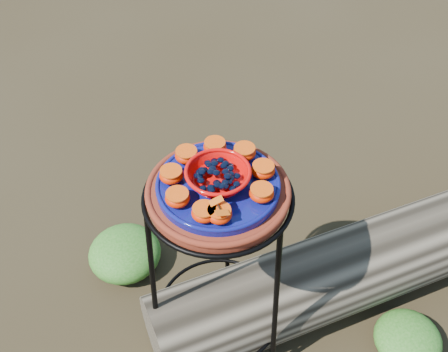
# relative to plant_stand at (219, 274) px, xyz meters

# --- Properties ---
(ground) EXTENTS (60.00, 60.00, 0.00)m
(ground) POSITION_rel_plant_stand_xyz_m (0.00, 0.00, -0.35)
(ground) COLOR black
(plant_stand) EXTENTS (0.44, 0.44, 0.70)m
(plant_stand) POSITION_rel_plant_stand_xyz_m (0.00, 0.00, 0.00)
(plant_stand) COLOR black
(plant_stand) RESTS_ON ground
(terracotta_saucer) EXTENTS (0.37, 0.37, 0.03)m
(terracotta_saucer) POSITION_rel_plant_stand_xyz_m (0.00, 0.00, 0.37)
(terracotta_saucer) COLOR #5E2219
(terracotta_saucer) RESTS_ON plant_stand
(cobalt_plate) EXTENTS (0.32, 0.32, 0.02)m
(cobalt_plate) POSITION_rel_plant_stand_xyz_m (0.00, 0.00, 0.39)
(cobalt_plate) COLOR #06164D
(cobalt_plate) RESTS_ON terracotta_saucer
(red_bowl) EXTENTS (0.16, 0.16, 0.04)m
(red_bowl) POSITION_rel_plant_stand_xyz_m (0.00, 0.00, 0.42)
(red_bowl) COLOR red
(red_bowl) RESTS_ON cobalt_plate
(glass_gems) EXTENTS (0.12, 0.12, 0.02)m
(glass_gems) POSITION_rel_plant_stand_xyz_m (0.00, 0.00, 0.46)
(glass_gems) COLOR black
(glass_gems) RESTS_ON red_bowl
(orange_half_0) EXTENTS (0.06, 0.06, 0.03)m
(orange_half_0) POSITION_rel_plant_stand_xyz_m (0.02, -0.12, 0.42)
(orange_half_0) COLOR #BE0E00
(orange_half_0) RESTS_ON cobalt_plate
(orange_half_1) EXTENTS (0.06, 0.06, 0.03)m
(orange_half_1) POSITION_rel_plant_stand_xyz_m (0.11, -0.04, 0.42)
(orange_half_1) COLOR #BE0E00
(orange_half_1) RESTS_ON cobalt_plate
(orange_half_2) EXTENTS (0.06, 0.06, 0.03)m
(orange_half_2) POSITION_rel_plant_stand_xyz_m (0.11, 0.04, 0.42)
(orange_half_2) COLOR #BE0E00
(orange_half_2) RESTS_ON cobalt_plate
(orange_half_3) EXTENTS (0.06, 0.06, 0.03)m
(orange_half_3) POSITION_rel_plant_stand_xyz_m (0.06, 0.11, 0.42)
(orange_half_3) COLOR #BE0E00
(orange_half_3) RESTS_ON cobalt_plate
(orange_half_4) EXTENTS (0.06, 0.06, 0.03)m
(orange_half_4) POSITION_rel_plant_stand_xyz_m (-0.02, 0.12, 0.42)
(orange_half_4) COLOR #BE0E00
(orange_half_4) RESTS_ON cobalt_plate
(orange_half_5) EXTENTS (0.06, 0.06, 0.03)m
(orange_half_5) POSITION_rel_plant_stand_xyz_m (-0.09, 0.07, 0.42)
(orange_half_5) COLOR #BE0E00
(orange_half_5) RESTS_ON cobalt_plate
(orange_half_6) EXTENTS (0.06, 0.06, 0.03)m
(orange_half_6) POSITION_rel_plant_stand_xyz_m (-0.12, -0.00, 0.42)
(orange_half_6) COLOR #BE0E00
(orange_half_6) RESTS_ON cobalt_plate
(orange_half_7) EXTENTS (0.06, 0.06, 0.03)m
(orange_half_7) POSITION_rel_plant_stand_xyz_m (-0.09, -0.08, 0.42)
(orange_half_7) COLOR #BE0E00
(orange_half_7) RESTS_ON cobalt_plate
(orange_half_8) EXTENTS (0.06, 0.06, 0.03)m
(orange_half_8) POSITION_rel_plant_stand_xyz_m (-0.02, -0.12, 0.42)
(orange_half_8) COLOR #BE0E00
(orange_half_8) RESTS_ON cobalt_plate
(butterfly) EXTENTS (0.09, 0.08, 0.01)m
(butterfly) POSITION_rel_plant_stand_xyz_m (0.02, -0.12, 0.44)
(butterfly) COLOR #DC550D
(butterfly) RESTS_ON orange_half_0
(driftwood_log) EXTENTS (1.57, 1.15, 0.30)m
(driftwood_log) POSITION_rel_plant_stand_xyz_m (0.49, 0.25, -0.20)
(driftwood_log) COLOR black
(driftwood_log) RESTS_ON ground
(foliage_left) EXTENTS (0.28, 0.28, 0.14)m
(foliage_left) POSITION_rel_plant_stand_xyz_m (-0.40, 0.25, -0.28)
(foliage_left) COLOR #1B5A12
(foliage_left) RESTS_ON ground
(foliage_right) EXTENTS (0.23, 0.23, 0.11)m
(foliage_right) POSITION_rel_plant_stand_xyz_m (0.64, 0.03, -0.29)
(foliage_right) COLOR #1B5A12
(foliage_right) RESTS_ON ground
(foliage_back) EXTENTS (0.33, 0.33, 0.16)m
(foliage_back) POSITION_rel_plant_stand_xyz_m (-0.13, 0.64, -0.27)
(foliage_back) COLOR #1B5A12
(foliage_back) RESTS_ON ground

